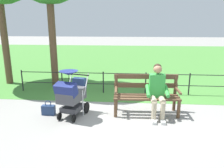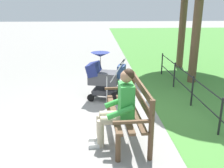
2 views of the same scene
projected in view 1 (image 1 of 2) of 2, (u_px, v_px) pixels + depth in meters
ground_plane at (122, 113)px, 5.71m from camera, size 60.00×60.00×0.00m
grass_lawn at (128, 59)px, 14.16m from camera, size 40.00×16.00×0.01m
park_bench at (146, 93)px, 5.63m from camera, size 1.62×0.66×0.96m
person_on_bench at (157, 90)px, 5.36m from camera, size 0.55×0.74×1.28m
stroller at (71, 93)px, 5.36m from camera, size 0.70×0.97×1.15m
handbag at (48, 110)px, 5.60m from camera, size 0.32×0.14×0.37m
park_fence at (124, 81)px, 7.21m from camera, size 6.79×0.04×0.70m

